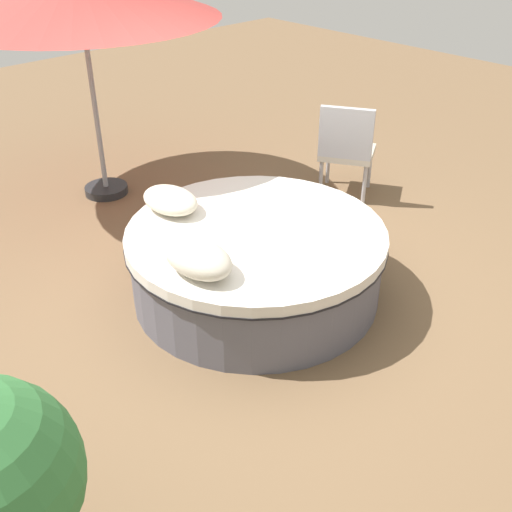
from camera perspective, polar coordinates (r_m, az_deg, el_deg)
ground_plane at (r=4.94m, az=-0.00°, el=-3.41°), size 16.00×16.00×0.00m
round_bed at (r=4.78m, az=-0.00°, el=-0.51°), size 1.98×1.98×0.57m
throw_pillow_0 at (r=4.93m, az=-7.90°, el=5.12°), size 0.52×0.36×0.17m
throw_pillow_1 at (r=4.11m, az=-5.36°, el=-0.19°), size 0.56×0.36×0.21m
patio_chair at (r=6.28m, az=8.34°, el=10.01°), size 0.70×0.70×0.98m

